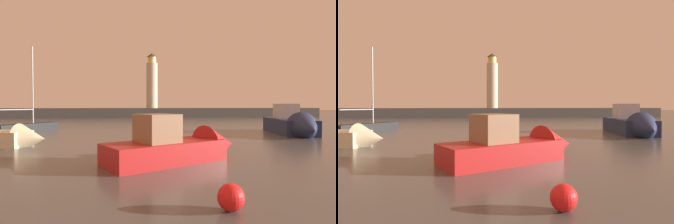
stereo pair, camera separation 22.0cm
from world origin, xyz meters
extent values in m
plane|color=#4C4742|center=(0.00, 29.91, 0.00)|extent=(220.00, 220.00, 0.00)
cube|color=#423F3D|center=(0.00, 59.81, 1.02)|extent=(81.03, 6.52, 2.03)
cylinder|color=beige|center=(2.87, 59.81, 6.97)|extent=(2.45, 2.45, 9.87)
cylinder|color=#F2CC59|center=(2.87, 59.81, 12.60)|extent=(1.84, 1.84, 1.38)
cone|color=#33383D|center=(2.87, 59.81, 13.68)|extent=(2.20, 2.20, 0.79)
cube|color=#B21E1E|center=(0.38, 11.55, 0.50)|extent=(6.18, 4.72, 1.00)
cone|color=#B21E1E|center=(3.44, 13.16, 0.55)|extent=(2.85, 2.91, 2.21)
cube|color=#8C6647|center=(-0.05, 11.33, 1.64)|extent=(2.26, 2.33, 1.29)
cone|color=beige|center=(-7.62, 17.41, 0.55)|extent=(2.23, 2.32, 1.93)
cube|color=#1E284C|center=(13.64, 23.68, 0.69)|extent=(4.27, 7.88, 1.39)
cone|color=#1E284C|center=(12.75, 19.33, 0.76)|extent=(3.17, 3.04, 2.71)
cube|color=silver|center=(13.78, 24.39, 2.11)|extent=(2.26, 2.59, 1.44)
cube|color=black|center=(-11.74, 28.13, 0.42)|extent=(4.79, 5.94, 0.83)
cylinder|color=#B7B7BC|center=(-11.38, 28.64, 4.76)|extent=(0.12, 0.12, 7.85)
cylinder|color=#B7B7BC|center=(-12.37, 27.24, 2.25)|extent=(2.06, 2.86, 0.09)
sphere|color=red|center=(1.34, 5.43, 0.35)|extent=(0.70, 0.70, 0.70)
camera|label=1|loc=(-1.10, -1.29, 2.70)|focal=29.67mm
camera|label=2|loc=(-0.88, -1.32, 2.70)|focal=29.67mm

